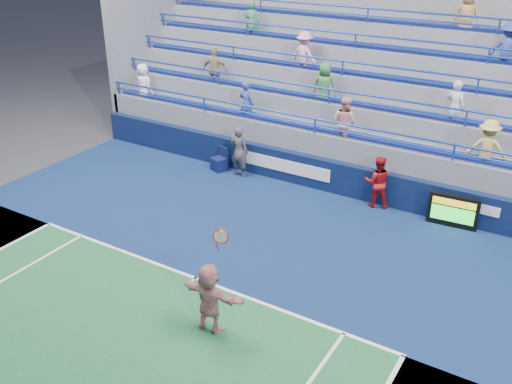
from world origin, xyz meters
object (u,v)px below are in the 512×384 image
Objects in this scene: ball_girl at (378,182)px; serve_speed_board at (453,211)px; judge_chair at (219,163)px; tennis_player at (210,298)px; line_judge at (239,151)px.

serve_speed_board is at bearing 156.72° from ball_girl.
serve_speed_board is 0.86× the size of ball_girl.
tennis_player reaches higher than judge_chair.
line_judge reaches higher than ball_girl.
tennis_player is 1.47× the size of line_judge.
serve_speed_board is at bearing 178.44° from line_judge.
serve_speed_board is 7.40m from line_judge.
judge_chair is 5.89m from ball_girl.
ball_girl is at bearing 82.67° from tennis_player.
ball_girl reaches higher than judge_chair.
line_judge is at bearing 118.51° from tennis_player.
ball_girl is (4.99, 0.25, -0.07)m from line_judge.
ball_girl reaches higher than serve_speed_board.
serve_speed_board is 8.26m from judge_chair.
tennis_player is 1.59× the size of ball_girl.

